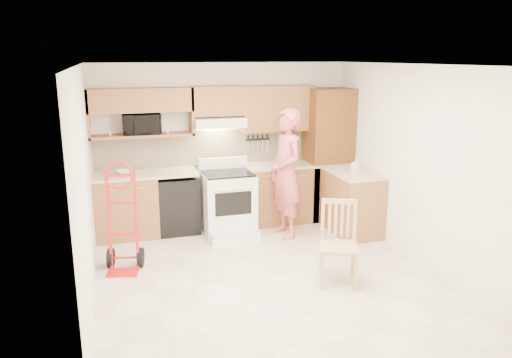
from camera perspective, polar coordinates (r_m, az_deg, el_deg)
name	(u,v)px	position (r m, az deg, el deg)	size (l,w,h in m)	color
floor	(268,277)	(6.14, 1.39, -11.21)	(4.00, 4.50, 0.02)	beige
ceiling	(269,64)	(5.55, 1.55, 13.04)	(4.00, 4.50, 0.02)	white
wall_back	(223,144)	(7.85, -3.76, 4.03)	(4.00, 0.02, 2.50)	white
wall_front	(367,247)	(3.74, 12.56, -7.56)	(4.00, 0.02, 2.50)	white
wall_left	(84,190)	(5.44, -19.06, -1.17)	(0.02, 4.50, 2.50)	white
wall_right	(420,165)	(6.62, 18.22, 1.49)	(0.02, 4.50, 2.50)	white
backsplash	(224,147)	(7.83, -3.71, 3.64)	(3.92, 0.03, 0.55)	beige
lower_cab_left	(126,207)	(7.53, -14.68, -3.08)	(0.90, 0.60, 0.90)	#9A643D
dishwasher	(177,204)	(7.60, -9.01, -2.84)	(0.60, 0.60, 0.85)	black
lower_cab_right	(279,194)	(7.96, 2.67, -1.71)	(1.14, 0.60, 0.90)	#9A643D
countertop_left	(145,174)	(7.43, -12.59, 0.56)	(1.50, 0.63, 0.04)	beige
countertop_right	(279,165)	(7.85, 2.71, 1.60)	(1.14, 0.63, 0.04)	beige
cab_return_right	(352,203)	(7.60, 10.91, -2.72)	(0.60, 1.00, 0.90)	#9A643D
countertop_return	(353,173)	(7.48, 11.07, 0.73)	(0.63, 1.00, 0.04)	beige
pantry_tall	(327,154)	(8.13, 8.18, 2.84)	(0.70, 0.60, 2.10)	#54350F
upper_cab_left	(140,100)	(7.40, -13.11, 8.80)	(1.50, 0.33, 0.34)	#9A643D
upper_shelf_mw	(142,135)	(7.46, -12.90, 4.90)	(1.50, 0.33, 0.04)	#9A643D
upper_cab_center	(217,101)	(7.56, -4.43, 8.92)	(0.76, 0.33, 0.44)	#9A643D
upper_cab_right	(277,108)	(7.84, 2.45, 8.10)	(1.14, 0.33, 0.70)	#9A643D
range_hood	(219,122)	(7.53, -4.28, 6.53)	(0.76, 0.46, 0.14)	white
knife_strip	(258,143)	(7.94, 0.21, 4.11)	(0.40, 0.05, 0.29)	black
microwave	(142,124)	(7.43, -12.98, 6.19)	(0.54, 0.36, 0.30)	black
range	(229,198)	(7.37, -3.11, -2.22)	(0.74, 0.98, 1.10)	white
person	(286,174)	(7.19, 3.47, 0.61)	(0.69, 0.45, 1.89)	#C2514F
hand_truck	(122,222)	(6.29, -15.15, -4.80)	(0.50, 0.45, 1.26)	red
dining_chair	(339,244)	(5.87, 9.47, -7.36)	(0.43, 0.47, 0.97)	tan
soap_bottle	(356,165)	(7.40, 11.36, 1.56)	(0.10, 0.10, 0.21)	white
bowl	(124,172)	(7.40, -14.84, 0.76)	(0.22, 0.22, 0.06)	white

